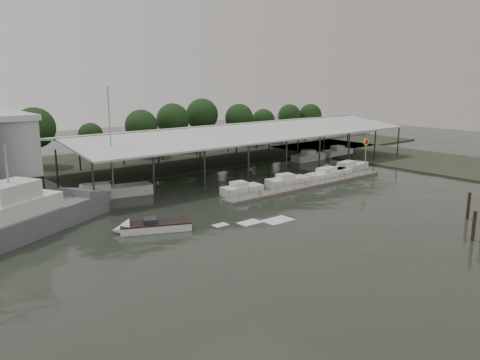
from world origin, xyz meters
TOP-DOWN VIEW (x-y plane):
  - ground at (0.00, 0.00)m, footprint 200.00×200.00m
  - land_strip_far at (0.00, 42.00)m, footprint 140.00×30.00m
  - land_strip_east at (45.00, 10.00)m, footprint 20.00×60.00m
  - covered_boat_shed at (17.00, 28.00)m, footprint 58.24×24.00m
  - floating_dock at (15.00, 10.00)m, footprint 28.00×2.00m
  - shell_fuel_sign at (27.00, 9.99)m, footprint 1.10×0.18m
  - distant_commercial_buildings at (59.03, 44.69)m, footprint 22.00×8.00m
  - grey_trawler at (-19.92, 13.59)m, footprint 19.20×12.81m
  - white_sailboat at (-8.07, 22.02)m, footprint 10.72×4.50m
  - speedboat_underway at (-10.56, 7.16)m, footprint 17.26×8.85m
  - moored_cruiser_0 at (5.40, 12.74)m, footprint 5.46×2.64m
  - moored_cruiser_1 at (13.25, 12.46)m, footprint 6.41×3.11m
  - moored_cruiser_2 at (21.08, 11.97)m, footprint 8.60×2.69m
  - moored_cruiser_3 at (27.30, 13.25)m, footprint 9.30×3.60m
  - horizon_tree_line at (22.65, 47.32)m, footprint 69.73×11.06m

SIDE VIEW (x-z plane):
  - ground at x=0.00m, z-range 0.00..0.00m
  - land_strip_far at x=0.00m, z-range -0.05..0.25m
  - land_strip_east at x=45.00m, z-range -0.05..0.25m
  - floating_dock at x=15.00m, z-range -0.50..0.90m
  - speedboat_underway at x=-10.56m, z-range -0.61..1.39m
  - moored_cruiser_1 at x=13.25m, z-range -0.24..1.46m
  - moored_cruiser_0 at x=5.40m, z-range -0.24..1.46m
  - moored_cruiser_2 at x=21.08m, z-range -0.24..1.46m
  - moored_cruiser_3 at x=27.30m, z-range -0.24..1.46m
  - white_sailboat at x=-8.07m, z-range -6.12..7.42m
  - grey_trawler at x=-19.92m, z-range -2.84..6.00m
  - distant_commercial_buildings at x=59.03m, z-range -0.16..3.84m
  - shell_fuel_sign at x=27.00m, z-range 1.15..6.70m
  - horizon_tree_line at x=22.65m, z-range 0.91..11.00m
  - covered_boat_shed at x=17.00m, z-range 2.65..9.61m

